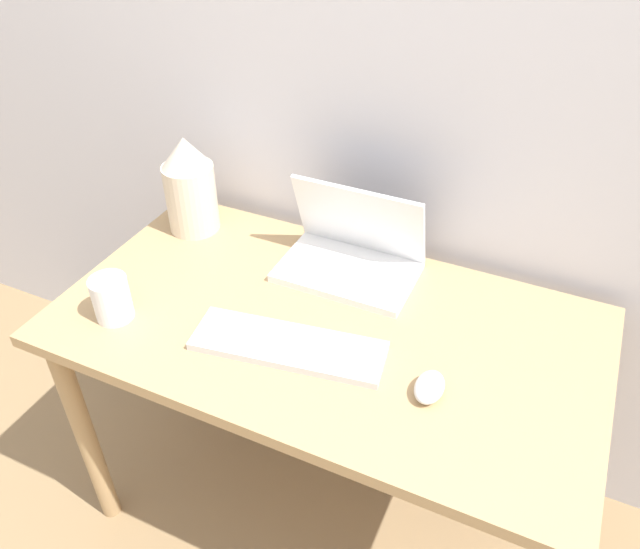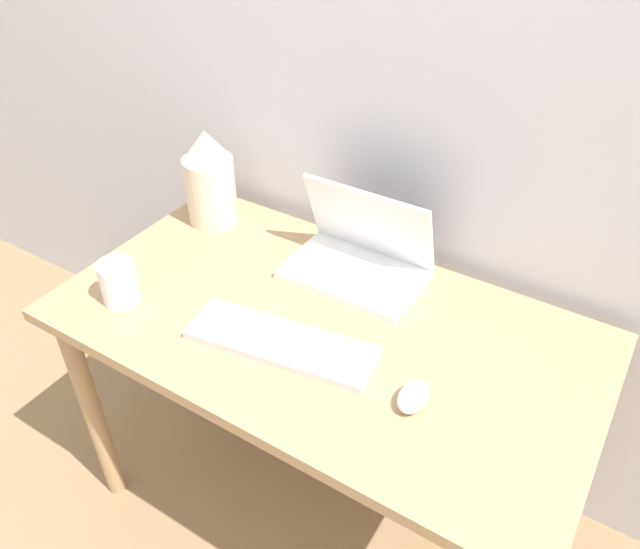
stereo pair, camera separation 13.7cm
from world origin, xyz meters
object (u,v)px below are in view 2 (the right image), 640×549
Objects in this scene: keyboard at (281,342)px; mug at (119,282)px; mouse at (414,397)px; vase at (209,178)px; laptop at (359,256)px.

keyboard is 0.41m from mug.
keyboard is at bearing 9.85° from mug.
mouse is 0.34× the size of vase.
vase reaches higher than mug.
vase is at bearing 157.61° from mouse.
mug is at bearing -83.52° from vase.
laptop is 0.43m from mouse.
laptop is 0.32m from keyboard.
mug is (-0.42, -0.39, 0.00)m from laptop.
vase is at bearing 96.48° from mug.
mug is at bearing -174.01° from mouse.
mug is at bearing -137.09° from laptop.
mug reaches higher than mouse.
mug is (0.04, -0.38, -0.08)m from vase.
vase is at bearing -179.85° from laptop.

